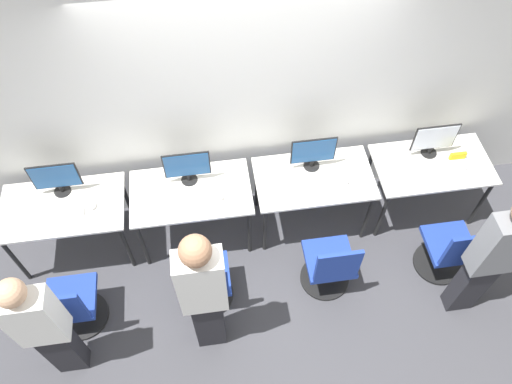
{
  "coord_description": "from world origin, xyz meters",
  "views": [
    {
      "loc": [
        -0.37,
        -2.43,
        4.53
      ],
      "look_at": [
        0.0,
        0.13,
        0.9
      ],
      "focal_mm": 35.0,
      "sensor_mm": 36.0,
      "label": 1
    }
  ],
  "objects": [
    {
      "name": "monitor_left",
      "position": [
        -0.59,
        0.47,
        0.95
      ],
      "size": [
        0.43,
        0.15,
        0.38
      ],
      "color": "black",
      "rests_on": "desk_left"
    },
    {
      "name": "wall_back",
      "position": [
        0.0,
        0.78,
        1.4
      ],
      "size": [
        12.0,
        0.05,
        2.8
      ],
      "color": "silver",
      "rests_on": "ground_plane"
    },
    {
      "name": "monitor_far_right",
      "position": [
        1.77,
        0.47,
        0.95
      ],
      "size": [
        0.43,
        0.15,
        0.38
      ],
      "color": "black",
      "rests_on": "desk_far_right"
    },
    {
      "name": "office_chair_right",
      "position": [
        0.61,
        -0.43,
        0.35
      ],
      "size": [
        0.48,
        0.48,
        0.87
      ],
      "color": "black",
      "rests_on": "ground_plane"
    },
    {
      "name": "monitor_far_left",
      "position": [
        -1.77,
        0.5,
        0.95
      ],
      "size": [
        0.43,
        0.15,
        0.38
      ],
      "color": "black",
      "rests_on": "desk_far_left"
    },
    {
      "name": "mouse_left",
      "position": [
        -0.31,
        0.23,
        0.77
      ],
      "size": [
        0.06,
        0.09,
        0.03
      ],
      "color": "silver",
      "rests_on": "desk_left"
    },
    {
      "name": "person_far_left",
      "position": [
        -1.77,
        -0.86,
        0.86
      ],
      "size": [
        0.36,
        0.21,
        1.58
      ],
      "color": "#232328",
      "rests_on": "ground_plane"
    },
    {
      "name": "office_chair_far_right",
      "position": [
        1.78,
        -0.43,
        0.35
      ],
      "size": [
        0.48,
        0.48,
        0.87
      ],
      "color": "black",
      "rests_on": "ground_plane"
    },
    {
      "name": "person_far_right",
      "position": [
        1.81,
        -0.8,
        0.93
      ],
      "size": [
        0.36,
        0.22,
        1.69
      ],
      "color": "#232328",
      "rests_on": "ground_plane"
    },
    {
      "name": "keyboard_right",
      "position": [
        0.59,
        0.26,
        0.76
      ],
      "size": [
        0.43,
        0.13,
        0.02
      ],
      "color": "silver",
      "rests_on": "desk_right"
    },
    {
      "name": "placard_far_right",
      "position": [
        2.02,
        0.36,
        0.79
      ],
      "size": [
        0.16,
        0.03,
        0.08
      ],
      "color": "yellow",
      "rests_on": "desk_far_right"
    },
    {
      "name": "desk_far_right",
      "position": [
        1.77,
        0.33,
        0.66
      ],
      "size": [
        1.13,
        0.65,
        0.75
      ],
      "color": "silver",
      "rests_on": "ground_plane"
    },
    {
      "name": "monitor_right",
      "position": [
        0.59,
        0.47,
        0.95
      ],
      "size": [
        0.43,
        0.15,
        0.38
      ],
      "color": "black",
      "rests_on": "desk_right"
    },
    {
      "name": "office_chair_left",
      "position": [
        -0.54,
        -0.43,
        0.35
      ],
      "size": [
        0.48,
        0.48,
        0.87
      ],
      "color": "black",
      "rests_on": "ground_plane"
    },
    {
      "name": "keyboard_far_left",
      "position": [
        -1.77,
        0.26,
        0.76
      ],
      "size": [
        0.43,
        0.13,
        0.02
      ],
      "color": "silver",
      "rests_on": "desk_far_left"
    },
    {
      "name": "desk_far_left",
      "position": [
        -1.77,
        0.33,
        0.66
      ],
      "size": [
        1.13,
        0.65,
        0.75
      ],
      "color": "silver",
      "rests_on": "ground_plane"
    },
    {
      "name": "desk_left",
      "position": [
        -0.59,
        0.33,
        0.66
      ],
      "size": [
        1.13,
        0.65,
        0.75
      ],
      "color": "silver",
      "rests_on": "ground_plane"
    },
    {
      "name": "keyboard_far_right",
      "position": [
        1.77,
        0.22,
        0.76
      ],
      "size": [
        0.43,
        0.13,
        0.02
      ],
      "color": "silver",
      "rests_on": "desk_far_right"
    },
    {
      "name": "desk_right",
      "position": [
        0.59,
        0.33,
        0.66
      ],
      "size": [
        1.13,
        0.65,
        0.75
      ],
      "color": "silver",
      "rests_on": "ground_plane"
    },
    {
      "name": "keyboard_left",
      "position": [
        -0.59,
        0.22,
        0.76
      ],
      "size": [
        0.43,
        0.13,
        0.02
      ],
      "color": "silver",
      "rests_on": "desk_left"
    },
    {
      "name": "person_left",
      "position": [
        -0.54,
        -0.8,
        0.96
      ],
      "size": [
        0.36,
        0.23,
        1.75
      ],
      "color": "#232328",
      "rests_on": "ground_plane"
    },
    {
      "name": "mouse_far_left",
      "position": [
        -1.48,
        0.29,
        0.77
      ],
      "size": [
        0.06,
        0.09,
        0.03
      ],
      "color": "silver",
      "rests_on": "desk_far_left"
    },
    {
      "name": "ground_plane",
      "position": [
        0.0,
        0.0,
        0.0
      ],
      "size": [
        20.0,
        20.0,
        0.0
      ],
      "primitive_type": "plane",
      "color": "#3D3D42"
    },
    {
      "name": "mouse_right",
      "position": [
        0.87,
        0.24,
        0.77
      ],
      "size": [
        0.06,
        0.09,
        0.03
      ],
      "color": "silver",
      "rests_on": "desk_right"
    },
    {
      "name": "office_chair_far_left",
      "position": [
        -1.73,
        -0.49,
        0.35
      ],
      "size": [
        0.48,
        0.48,
        0.87
      ],
      "color": "black",
      "rests_on": "ground_plane"
    },
    {
      "name": "mouse_far_right",
      "position": [
        2.05,
        0.25,
        0.77
      ],
      "size": [
        0.06,
        0.09,
        0.03
      ],
      "color": "silver",
      "rests_on": "desk_far_right"
    }
  ]
}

